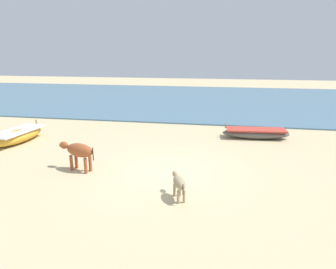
{
  "coord_description": "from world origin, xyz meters",
  "views": [
    {
      "loc": [
        1.9,
        -9.78,
        4.02
      ],
      "look_at": [
        -0.44,
        2.69,
        0.6
      ],
      "focal_mm": 32.43,
      "sensor_mm": 36.0,
      "label": 1
    }
  ],
  "objects": [
    {
      "name": "fishing_boat_3",
      "position": [
        3.47,
        4.98,
        0.26
      ],
      "size": [
        3.25,
        1.19,
        0.67
      ],
      "rotation": [
        0.0,
        0.0,
        3.21
      ],
      "color": "#5B5651",
      "rests_on": "ground"
    },
    {
      "name": "sea_water",
      "position": [
        0.0,
        17.25,
        0.04
      ],
      "size": [
        60.0,
        20.0,
        0.08
      ],
      "primitive_type": "cube",
      "color": "slate",
      "rests_on": "ground"
    },
    {
      "name": "calf_near_dun",
      "position": [
        0.75,
        -1.99,
        0.49
      ],
      "size": [
        0.6,
        1.02,
        0.69
      ],
      "rotation": [
        0.0,
        0.0,
        1.97
      ],
      "color": "tan",
      "rests_on": "ground"
    },
    {
      "name": "fishing_boat_1",
      "position": [
        -7.48,
        2.26,
        0.31
      ],
      "size": [
        1.4,
        3.1,
        0.78
      ],
      "rotation": [
        0.0,
        0.0,
        1.5
      ],
      "color": "gold",
      "rests_on": "ground"
    },
    {
      "name": "ground",
      "position": [
        0.0,
        0.0,
        0.0
      ],
      "size": [
        80.0,
        80.0,
        0.0
      ],
      "primitive_type": "plane",
      "color": "#CCB789"
    },
    {
      "name": "cow_adult_rust",
      "position": [
        -3.01,
        -0.49,
        0.72
      ],
      "size": [
        1.51,
        0.73,
        1.0
      ],
      "rotation": [
        0.0,
        0.0,
        2.86
      ],
      "color": "#9E4C28",
      "rests_on": "ground"
    }
  ]
}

